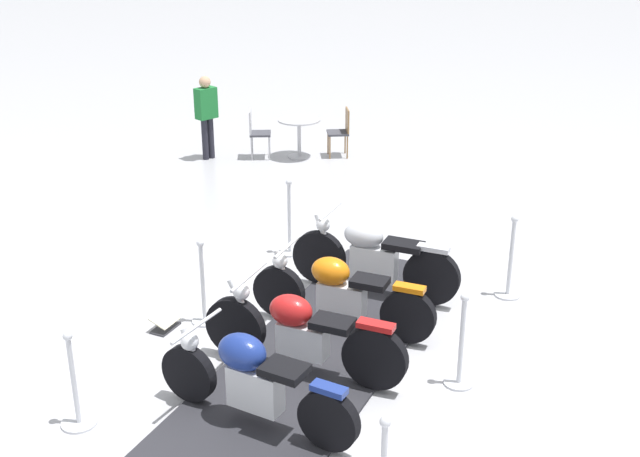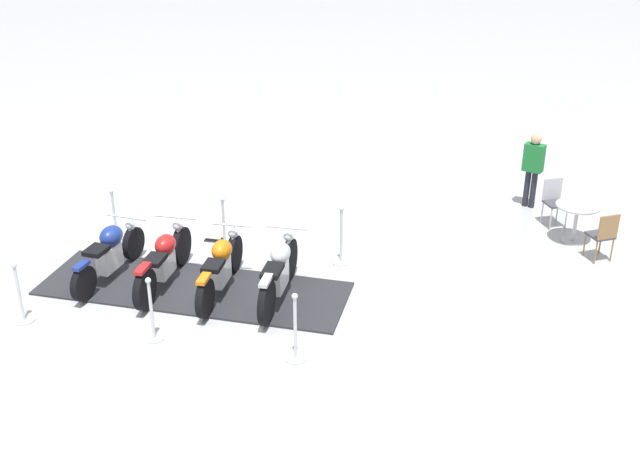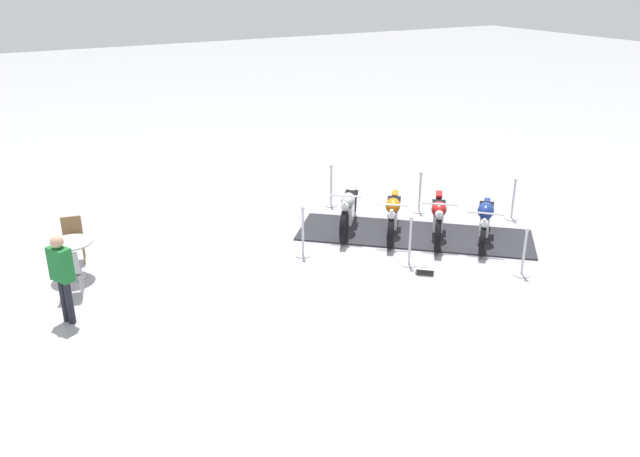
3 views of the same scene
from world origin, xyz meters
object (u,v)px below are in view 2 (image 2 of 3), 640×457
(stanchion_left_mid, at_px, (152,319))
(cafe_chair_near_table, at_px, (554,199))
(stanchion_left_rear, at_px, (21,304))
(stanchion_right_rear, at_px, (115,223))
(motorcycle_chrome, at_px, (279,271))
(motorcycle_copper, at_px, (221,266))
(info_placard, at_px, (214,237))
(motorcycle_maroon, at_px, (164,259))
(cafe_chair_across_table, at_px, (603,234))
(cafe_table, at_px, (577,214))
(stanchion_left_front, at_px, (295,339))
(motorcycle_navy, at_px, (110,252))
(stanchion_right_front, at_px, (341,245))
(bystander_person, at_px, (533,164))
(stanchion_right_mid, at_px, (224,232))

(stanchion_left_mid, height_order, cafe_chair_near_table, stanchion_left_mid)
(stanchion_left_rear, xyz_separation_m, stanchion_right_rear, (-2.35, 2.05, -0.00))
(motorcycle_chrome, relative_size, motorcycle_copper, 0.98)
(stanchion_left_rear, distance_m, info_placard, 3.93)
(motorcycle_maroon, height_order, cafe_chair_near_table, motorcycle_maroon)
(stanchion_left_rear, distance_m, cafe_chair_across_table, 10.00)
(motorcycle_maroon, distance_m, cafe_chair_across_table, 7.79)
(cafe_table, relative_size, cafe_chair_across_table, 0.87)
(stanchion_left_rear, bearing_deg, info_placard, 110.17)
(stanchion_left_rear, bearing_deg, stanchion_left_front, 48.81)
(motorcycle_navy, bearing_deg, cafe_chair_near_table, -56.92)
(motorcycle_maroon, bearing_deg, stanchion_left_front, -122.17)
(motorcycle_maroon, distance_m, stanchion_right_front, 3.13)
(cafe_chair_across_table, relative_size, bystander_person, 0.58)
(stanchion_right_mid, height_order, cafe_chair_near_table, stanchion_right_mid)
(motorcycle_navy, xyz_separation_m, cafe_chair_across_table, (3.42, 8.04, 0.02))
(stanchion_left_mid, height_order, bystander_person, bystander_person)
(motorcycle_maroon, xyz_separation_m, stanchion_left_mid, (1.53, -0.67, -0.15))
(cafe_chair_near_table, bearing_deg, stanchion_left_rear, -82.64)
(stanchion_left_front, height_order, info_placard, stanchion_left_front)
(stanchion_right_front, relative_size, bystander_person, 0.69)
(motorcycle_maroon, relative_size, bystander_person, 1.15)
(motorcycle_maroon, xyz_separation_m, cafe_chair_across_table, (2.75, 7.29, 0.04))
(cafe_chair_near_table, bearing_deg, stanchion_right_front, -82.60)
(motorcycle_chrome, xyz_separation_m, info_placard, (-2.62, -0.18, -0.47))
(stanchion_left_mid, relative_size, cafe_chair_across_table, 1.12)
(motorcycle_maroon, xyz_separation_m, cafe_chair_near_table, (1.14, 7.63, 0.05))
(stanchion_right_mid, height_order, bystander_person, bystander_person)
(motorcycle_maroon, relative_size, stanchion_left_front, 1.69)
(stanchion_right_front, bearing_deg, motorcycle_chrome, -66.07)
(motorcycle_chrome, distance_m, motorcycle_navy, 3.03)
(stanchion_left_rear, bearing_deg, motorcycle_chrome, 71.84)
(cafe_table, bearing_deg, cafe_chair_across_table, -10.72)
(motorcycle_copper, height_order, stanchion_left_mid, stanchion_left_mid)
(stanchion_left_mid, bearing_deg, motorcycle_chrome, 95.18)
(cafe_chair_near_table, bearing_deg, stanchion_left_front, -60.85)
(stanchion_right_front, height_order, stanchion_right_rear, stanchion_right_front)
(stanchion_right_rear, distance_m, cafe_table, 8.81)
(stanchion_left_rear, bearing_deg, stanchion_left_mid, 48.81)
(stanchion_right_mid, bearing_deg, motorcycle_navy, -86.19)
(info_placard, bearing_deg, motorcycle_copper, -65.40)
(info_placard, xyz_separation_m, cafe_chair_across_table, (4.04, 5.94, 0.48))
(stanchion_left_front, height_order, cafe_chair_near_table, stanchion_left_front)
(motorcycle_navy, distance_m, cafe_table, 8.60)
(motorcycle_copper, distance_m, stanchion_left_rear, 3.17)
(stanchion_right_rear, bearing_deg, info_placard, 58.71)
(stanchion_left_rear, xyz_separation_m, info_placard, (-1.35, 3.69, -0.24))
(motorcycle_maroon, height_order, stanchion_right_front, stanchion_right_front)
(stanchion_right_front, xyz_separation_m, stanchion_right_mid, (-1.47, -1.67, 0.01))
(info_placard, relative_size, cafe_chair_across_table, 0.43)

